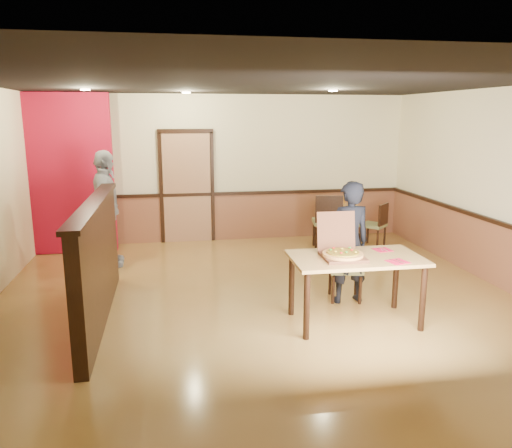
{
  "coord_description": "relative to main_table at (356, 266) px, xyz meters",
  "views": [
    {
      "loc": [
        -1.14,
        -6.1,
        2.41
      ],
      "look_at": [
        -0.06,
        0.0,
        1.06
      ],
      "focal_mm": 35.0,
      "sensor_mm": 36.0,
      "label": 1
    }
  ],
  "objects": [
    {
      "name": "floor",
      "position": [
        -0.97,
        0.83,
        -0.7
      ],
      "size": [
        7.0,
        7.0,
        0.0
      ],
      "primitive_type": "plane",
      "color": "#B28645",
      "rests_on": "ground"
    },
    {
      "name": "ceiling",
      "position": [
        -0.97,
        0.83,
        2.1
      ],
      "size": [
        7.0,
        7.0,
        0.0
      ],
      "primitive_type": "plane",
      "rotation": [
        3.14,
        0.0,
        0.0
      ],
      "color": "black",
      "rests_on": "wall_back"
    },
    {
      "name": "wall_back",
      "position": [
        -0.97,
        4.33,
        0.7
      ],
      "size": [
        7.0,
        0.0,
        7.0
      ],
      "primitive_type": "plane",
      "rotation": [
        1.57,
        0.0,
        0.0
      ],
      "color": "#F4EBBF",
      "rests_on": "floor"
    },
    {
      "name": "wall_right",
      "position": [
        2.53,
        0.83,
        0.7
      ],
      "size": [
        0.0,
        7.0,
        7.0
      ],
      "primitive_type": "plane",
      "rotation": [
        1.57,
        0.0,
        -1.57
      ],
      "color": "#F4EBBF",
      "rests_on": "floor"
    },
    {
      "name": "wainscot_back",
      "position": [
        -0.97,
        4.3,
        -0.25
      ],
      "size": [
        7.0,
        0.04,
        0.9
      ],
      "primitive_type": "cube",
      "color": "brown",
      "rests_on": "floor"
    },
    {
      "name": "chair_rail_back",
      "position": [
        -0.97,
        4.28,
        0.22
      ],
      "size": [
        7.0,
        0.06,
        0.06
      ],
      "primitive_type": "cube",
      "color": "black",
      "rests_on": "wall_back"
    },
    {
      "name": "wainscot_right",
      "position": [
        2.5,
        0.83,
        -0.25
      ],
      "size": [
        0.04,
        7.0,
        0.9
      ],
      "primitive_type": "cube",
      "color": "brown",
      "rests_on": "floor"
    },
    {
      "name": "chair_rail_right",
      "position": [
        2.48,
        0.83,
        0.22
      ],
      "size": [
        0.06,
        7.0,
        0.06
      ],
      "primitive_type": "cube",
      "color": "black",
      "rests_on": "wall_right"
    },
    {
      "name": "back_door",
      "position": [
        -1.77,
        4.29,
        0.35
      ],
      "size": [
        0.9,
        0.06,
        2.1
      ],
      "primitive_type": "cube",
      "color": "tan",
      "rests_on": "wall_back"
    },
    {
      "name": "booth_partition",
      "position": [
        -2.97,
        0.63,
        0.04
      ],
      "size": [
        0.2,
        3.1,
        1.44
      ],
      "color": "black",
      "rests_on": "floor"
    },
    {
      "name": "red_accent_panel",
      "position": [
        -3.87,
        3.83,
        0.7
      ],
      "size": [
        1.6,
        0.2,
        2.78
      ],
      "primitive_type": "cube",
      "color": "#AD0C28",
      "rests_on": "floor"
    },
    {
      "name": "spot_a",
      "position": [
        -3.27,
        2.63,
        2.08
      ],
      "size": [
        0.14,
        0.14,
        0.02
      ],
      "primitive_type": "cylinder",
      "color": "#FFDBB2",
      "rests_on": "ceiling"
    },
    {
      "name": "spot_b",
      "position": [
        -1.77,
        3.33,
        2.08
      ],
      "size": [
        0.14,
        0.14,
        0.02
      ],
      "primitive_type": "cylinder",
      "color": "#FFDBB2",
      "rests_on": "ceiling"
    },
    {
      "name": "spot_c",
      "position": [
        0.43,
        2.33,
        2.08
      ],
      "size": [
        0.14,
        0.14,
        0.02
      ],
      "primitive_type": "cylinder",
      "color": "#FFDBB2",
      "rests_on": "ceiling"
    },
    {
      "name": "main_table",
      "position": [
        0.0,
        0.0,
        0.0
      ],
      "size": [
        1.52,
        0.88,
        0.81
      ],
      "rotation": [
        0.0,
        0.0,
        -0.01
      ],
      "color": "tan",
      "rests_on": "floor"
    },
    {
      "name": "diner_chair",
      "position": [
        0.17,
        0.81,
        -0.23
      ],
      "size": [
        0.5,
        0.5,
        0.86
      ],
      "rotation": [
        0.0,
        0.0,
        -0.21
      ],
      "color": "olive",
      "rests_on": "floor"
    },
    {
      "name": "side_chair_left",
      "position": [
        0.7,
        3.2,
        -0.14
      ],
      "size": [
        0.59,
        0.59,
        1.02
      ],
      "rotation": [
        0.0,
        0.0,
        2.95
      ],
      "color": "olive",
      "rests_on": "floor"
    },
    {
      "name": "side_chair_right",
      "position": [
        1.66,
        3.23,
        -0.25
      ],
      "size": [
        0.58,
        0.58,
        0.83
      ],
      "rotation": [
        0.0,
        0.0,
        3.91
      ],
      "color": "olive",
      "rests_on": "floor"
    },
    {
      "name": "side_table",
      "position": [
        1.16,
        3.83,
        -0.16
      ],
      "size": [
        0.82,
        0.82,
        0.71
      ],
      "rotation": [
        0.0,
        0.0,
        -0.26
      ],
      "color": "tan",
      "rests_on": "floor"
    },
    {
      "name": "diner",
      "position": [
        0.16,
        0.67,
        0.1
      ],
      "size": [
        0.62,
        0.44,
        1.6
      ],
      "primitive_type": "imported",
      "rotation": [
        0.0,
        0.0,
        3.24
      ],
      "color": "black",
      "rests_on": "floor"
    },
    {
      "name": "passerby",
      "position": [
        -3.11,
        2.88,
        0.24
      ],
      "size": [
        0.49,
        1.12,
        1.88
      ],
      "primitive_type": "imported",
      "rotation": [
        0.0,
        0.0,
        1.6
      ],
      "color": "#9B9CA3",
      "rests_on": "floor"
    },
    {
      "name": "pizza_box",
      "position": [
        -0.18,
        0.0,
        0.17
      ],
      "size": [
        0.47,
        0.55,
        0.49
      ],
      "rotation": [
        0.0,
        0.0,
        -0.02
      ],
      "color": "brown",
      "rests_on": "main_table"
    },
    {
      "name": "pizza",
      "position": [
        -0.18,
        -0.05,
        0.16
      ],
      "size": [
        0.48,
        0.48,
        0.03
      ],
      "primitive_type": "cylinder",
      "rotation": [
        0.0,
        0.0,
        -0.03
      ],
      "color": "#F1AC57",
      "rests_on": "pizza_box"
    },
    {
      "name": "napkin_near",
      "position": [
        0.38,
        -0.28,
        0.11
      ],
      "size": [
        0.25,
        0.25,
        0.01
      ],
      "rotation": [
        0.0,
        0.0,
        0.25
      ],
      "color": "red",
      "rests_on": "main_table"
    },
    {
      "name": "napkin_far",
      "position": [
        0.42,
        0.22,
        0.11
      ],
      "size": [
        0.22,
        0.22,
        0.01
      ],
      "rotation": [
        0.0,
        0.0,
        0.15
      ],
      "color": "red",
      "rests_on": "main_table"
    },
    {
      "name": "condiment",
      "position": [
        1.26,
        3.92,
        0.09
      ],
      "size": [
        0.07,
        0.07,
        0.16
      ],
      "primitive_type": "cylinder",
      "color": "#975C1B",
      "rests_on": "side_table"
    }
  ]
}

